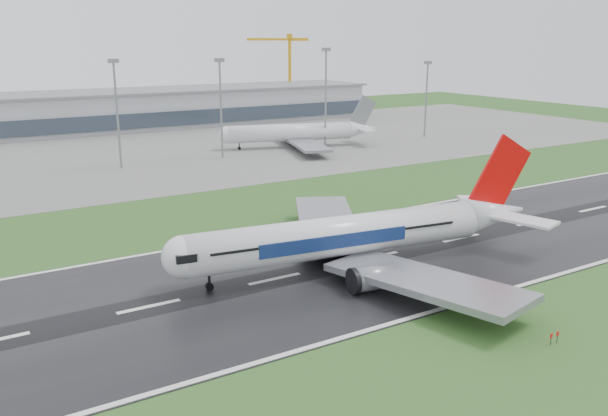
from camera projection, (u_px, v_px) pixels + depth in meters
ground at (377, 257)px, 106.65m from camera, size 520.00×520.00×0.00m
runway at (377, 257)px, 106.64m from camera, size 400.00×45.00×0.10m
apron at (149, 150)px, 209.78m from camera, size 400.00×130.00×0.08m
terminal at (103, 112)px, 257.34m from camera, size 240.00×36.00×15.00m
main_airliner at (365, 209)px, 99.71m from camera, size 73.31×70.65×19.32m
parked_airliner at (297, 123)px, 214.17m from camera, size 69.78×67.11×16.74m
tower_crane at (290, 73)px, 315.77m from camera, size 39.29×10.72×39.65m
floodmast_2 at (117, 117)px, 177.07m from camera, size 0.64×0.64×29.93m
floodmast_3 at (221, 111)px, 193.21m from camera, size 0.64×0.64×29.66m
floodmast_4 at (326, 100)px, 212.37m from camera, size 0.64×0.64×32.55m
floodmast_5 at (426, 101)px, 235.96m from camera, size 0.64×0.64×27.44m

